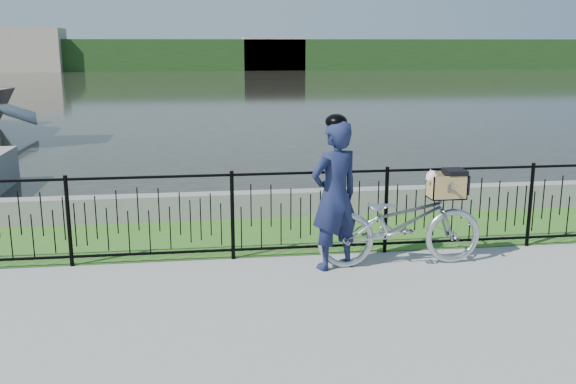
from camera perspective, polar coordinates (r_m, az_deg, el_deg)
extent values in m
plane|color=gray|center=(6.94, 4.24, -9.86)|extent=(120.00, 120.00, 0.00)
cube|color=#386B21|center=(9.34, 0.94, -3.66)|extent=(60.00, 2.00, 0.01)
plane|color=#27261E|center=(39.35, -5.85, 9.15)|extent=(120.00, 120.00, 0.00)
cube|color=gray|center=(10.24, 0.10, -1.01)|extent=(60.00, 0.30, 0.40)
cube|color=#23471B|center=(66.26, -6.74, 12.03)|extent=(120.00, 6.00, 3.00)
cube|color=#B0A18D|center=(66.36, -22.78, 11.56)|extent=(8.00, 4.00, 4.00)
cube|color=#B0A18D|center=(65.16, -1.31, 12.19)|extent=(6.00, 3.00, 3.20)
imported|color=#AAB0B6|center=(8.03, 9.91, -2.70)|extent=(2.07, 0.72, 1.08)
cube|color=black|center=(8.14, 13.86, -0.51)|extent=(0.38, 0.18, 0.02)
cube|color=#9B7D48|center=(8.14, 13.86, -0.46)|extent=(0.44, 0.27, 0.01)
cube|color=#9B7D48|center=(8.23, 13.59, 0.71)|extent=(0.44, 0.02, 0.30)
cube|color=#9B7D48|center=(7.99, 14.25, 0.31)|extent=(0.44, 0.01, 0.30)
cube|color=#9B7D48|center=(8.19, 15.29, 0.55)|extent=(0.02, 0.27, 0.30)
cube|color=#9B7D48|center=(8.04, 12.52, 0.47)|extent=(0.02, 0.27, 0.30)
cube|color=black|center=(8.11, 14.62, 1.76)|extent=(0.24, 0.29, 0.06)
cube|color=black|center=(8.19, 15.41, 0.76)|extent=(0.02, 0.29, 0.24)
ellipsoid|color=silver|center=(8.11, 13.78, 0.38)|extent=(0.31, 0.22, 0.20)
sphere|color=silver|center=(7.99, 12.70, 1.34)|extent=(0.15, 0.15, 0.15)
sphere|color=silver|center=(7.97, 12.40, 1.09)|extent=(0.07, 0.07, 0.07)
sphere|color=black|center=(7.95, 12.25, 1.03)|extent=(0.02, 0.02, 0.02)
cone|color=#93583D|center=(8.04, 12.57, 1.84)|extent=(0.06, 0.08, 0.08)
cone|color=#93583D|center=(7.95, 12.95, 1.71)|extent=(0.06, 0.08, 0.08)
imported|color=#171D40|center=(7.72, 4.18, -0.34)|extent=(0.78, 0.67, 1.82)
ellipsoid|color=black|center=(7.57, 4.29, 6.22)|extent=(0.26, 0.29, 0.18)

